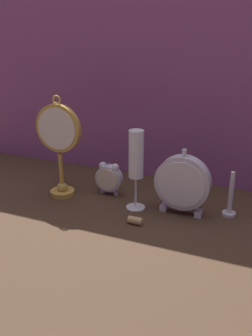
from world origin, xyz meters
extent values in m
plane|color=#422D1E|center=(0.00, 0.00, 0.00)|extent=(4.00, 4.00, 0.00)
cube|color=#8E4C7F|center=(0.00, 0.33, 0.38)|extent=(1.69, 0.01, 0.76)
cylinder|color=gold|center=(-0.22, 0.04, 0.01)|extent=(0.08, 0.08, 0.02)
sphere|color=gold|center=(-0.22, 0.04, 0.03)|extent=(0.04, 0.04, 0.04)
cylinder|color=gold|center=(-0.22, 0.04, 0.08)|extent=(0.01, 0.01, 0.13)
cylinder|color=gold|center=(-0.22, 0.04, 0.23)|extent=(0.16, 0.02, 0.16)
cylinder|color=silver|center=(-0.22, 0.03, 0.23)|extent=(0.13, 0.00, 0.13)
torus|color=gold|center=(-0.22, 0.04, 0.32)|extent=(0.03, 0.01, 0.03)
cube|color=silver|center=(-0.10, 0.11, 0.01)|extent=(0.01, 0.01, 0.01)
cube|color=silver|center=(-0.05, 0.11, 0.01)|extent=(0.01, 0.01, 0.01)
cylinder|color=silver|center=(-0.07, 0.11, 0.06)|extent=(0.09, 0.03, 0.09)
cylinder|color=beige|center=(-0.07, 0.10, 0.06)|extent=(0.07, 0.00, 0.07)
sphere|color=silver|center=(-0.10, 0.11, 0.10)|extent=(0.03, 0.03, 0.03)
sphere|color=silver|center=(-0.05, 0.11, 0.10)|extent=(0.03, 0.03, 0.03)
cylinder|color=silver|center=(-0.07, 0.11, 0.10)|extent=(0.00, 0.00, 0.02)
cube|color=silver|center=(0.13, 0.07, 0.01)|extent=(0.02, 0.03, 0.02)
cube|color=silver|center=(0.24, 0.07, 0.01)|extent=(0.02, 0.03, 0.02)
cylinder|color=silver|center=(0.19, 0.07, 0.10)|extent=(0.17, 0.04, 0.17)
cylinder|color=silver|center=(0.19, 0.05, 0.10)|extent=(0.14, 0.00, 0.14)
cylinder|color=silver|center=(0.19, 0.07, 0.19)|extent=(0.01, 0.01, 0.02)
cylinder|color=silver|center=(0.05, 0.05, 0.00)|extent=(0.06, 0.06, 0.01)
cylinder|color=silver|center=(0.05, 0.05, 0.06)|extent=(0.01, 0.01, 0.10)
cylinder|color=white|center=(0.05, 0.05, 0.18)|extent=(0.05, 0.05, 0.15)
cylinder|color=#DBC675|center=(0.05, 0.05, 0.15)|extent=(0.04, 0.04, 0.10)
cylinder|color=silver|center=(0.32, 0.11, 0.01)|extent=(0.04, 0.04, 0.01)
cylinder|color=silver|center=(0.32, 0.11, 0.07)|extent=(0.01, 0.01, 0.11)
cylinder|color=silver|center=(0.32, 0.11, 0.13)|extent=(0.01, 0.01, 0.02)
cylinder|color=tan|center=(0.08, -0.05, 0.01)|extent=(0.04, 0.02, 0.02)
camera|label=1|loc=(0.43, -0.94, 0.53)|focal=40.00mm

